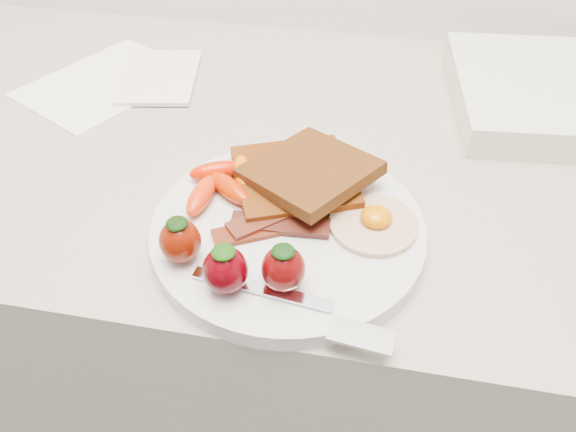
# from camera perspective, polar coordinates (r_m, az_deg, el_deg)

# --- Properties ---
(counter) EXTENTS (2.00, 0.60, 0.90)m
(counter) POSITION_cam_1_polar(r_m,az_deg,el_deg) (1.02, 1.59, -13.36)
(counter) COLOR gray
(counter) RESTS_ON ground
(plate) EXTENTS (0.27, 0.27, 0.02)m
(plate) POSITION_cam_1_polar(r_m,az_deg,el_deg) (0.56, -0.00, -1.43)
(plate) COLOR silver
(plate) RESTS_ON counter
(toast_lower) EXTENTS (0.16, 0.16, 0.01)m
(toast_lower) POSITION_cam_1_polar(r_m,az_deg,el_deg) (0.59, 0.61, 3.88)
(toast_lower) COLOR #491906
(toast_lower) RESTS_ON plate
(toast_upper) EXTENTS (0.16, 0.16, 0.03)m
(toast_upper) POSITION_cam_1_polar(r_m,az_deg,el_deg) (0.58, 2.22, 4.57)
(toast_upper) COLOR #40260D
(toast_upper) RESTS_ON toast_lower
(fried_egg) EXTENTS (0.09, 0.09, 0.02)m
(fried_egg) POSITION_cam_1_polar(r_m,az_deg,el_deg) (0.55, 8.74, -0.62)
(fried_egg) COLOR beige
(fried_egg) RESTS_ON plate
(bacon_strips) EXTENTS (0.11, 0.09, 0.01)m
(bacon_strips) POSITION_cam_1_polar(r_m,az_deg,el_deg) (0.55, -1.61, -0.69)
(bacon_strips) COLOR #400A06
(bacon_strips) RESTS_ON plate
(baby_carrots) EXTENTS (0.08, 0.10, 0.02)m
(baby_carrots) POSITION_cam_1_polar(r_m,az_deg,el_deg) (0.59, -6.74, 3.43)
(baby_carrots) COLOR red
(baby_carrots) RESTS_ON plate
(strawberries) EXTENTS (0.14, 0.07, 0.05)m
(strawberries) POSITION_cam_1_polar(r_m,az_deg,el_deg) (0.49, -6.02, -4.42)
(strawberries) COLOR #621002
(strawberries) RESTS_ON plate
(fork) EXTENTS (0.18, 0.06, 0.00)m
(fork) POSITION_cam_1_polar(r_m,az_deg,el_deg) (0.48, 1.76, -9.45)
(fork) COLOR silver
(fork) RESTS_ON plate
(paper_sheet) EXTENTS (0.24, 0.26, 0.00)m
(paper_sheet) POSITION_cam_1_polar(r_m,az_deg,el_deg) (0.85, -18.06, 12.79)
(paper_sheet) COLOR white
(paper_sheet) RESTS_ON counter
(notepad) EXTENTS (0.13, 0.16, 0.01)m
(notepad) POSITION_cam_1_polar(r_m,az_deg,el_deg) (0.83, -12.92, 13.65)
(notepad) COLOR white
(notepad) RESTS_ON paper_sheet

